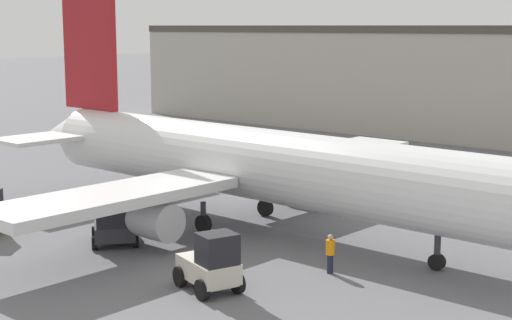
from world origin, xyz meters
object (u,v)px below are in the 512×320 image
object	(u,v)px
airplane	(242,162)
baggage_tug	(114,226)
ground_crew_worker	(330,253)
pushback_tug	(211,264)

from	to	relation	value
airplane	baggage_tug	bearing A→B (deg)	-106.54
airplane	ground_crew_worker	xyz separation A→B (m)	(8.17, -3.56, -2.46)
ground_crew_worker	pushback_tug	distance (m)	5.37
ground_crew_worker	pushback_tug	xyz separation A→B (m)	(-2.18, -4.90, 0.21)
airplane	baggage_tug	size ratio (longest dim) A/B	10.83
pushback_tug	baggage_tug	bearing A→B (deg)	-174.82
airplane	pushback_tug	bearing A→B (deg)	-53.64
ground_crew_worker	baggage_tug	world-z (taller)	baggage_tug
baggage_tug	pushback_tug	bearing A→B (deg)	25.04
airplane	baggage_tug	xyz separation A→B (m)	(-2.12, -6.67, -2.44)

